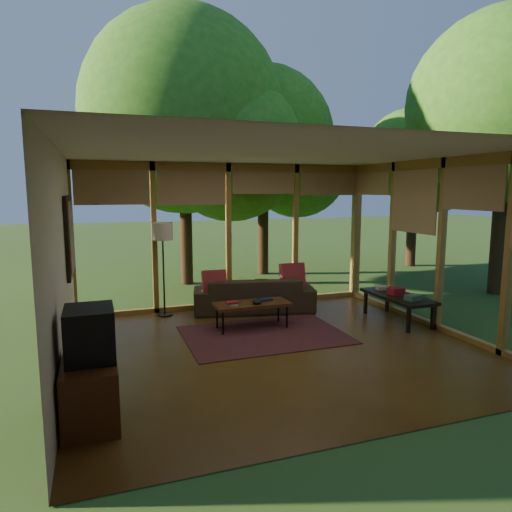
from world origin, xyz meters
name	(u,v)px	position (x,y,z in m)	size (l,w,h in m)	color
floor	(278,348)	(0.00, 0.00, 0.00)	(5.50, 5.50, 0.00)	brown
ceiling	(280,152)	(0.00, 0.00, 2.70)	(5.50, 5.50, 0.00)	white
wall_left	(61,264)	(-2.75, 0.00, 1.35)	(0.04, 5.00, 2.70)	beige
wall_front	(389,291)	(0.00, -2.50, 1.35)	(5.50, 0.04, 2.70)	beige
window_wall_back	(229,236)	(0.00, 2.50, 1.35)	(5.50, 0.12, 2.70)	olive
window_wall_right	(441,245)	(2.75, 0.00, 1.35)	(0.12, 5.00, 2.70)	olive
exterior_lawn	(399,252)	(8.00, 8.00, -0.01)	(40.00, 40.00, 0.00)	#31541F
tree_nw	(183,113)	(-0.35, 4.96, 3.95)	(4.59, 4.59, 6.25)	#372414
tree_ne	(262,138)	(1.82, 5.62, 3.54)	(3.66, 3.66, 5.37)	#372414
tree_se	(504,108)	(5.59, 1.66, 3.87)	(3.88, 3.88, 5.82)	#372414
tree_far	(410,156)	(6.19, 5.34, 3.16)	(2.63, 2.63, 4.50)	#372414
rug	(264,335)	(0.01, 0.60, 0.01)	(2.41, 1.71, 0.01)	maroon
sofa	(254,294)	(0.33, 2.00, 0.32)	(2.17, 0.85, 0.63)	#362A1B
pillow_left	(214,283)	(-0.42, 1.95, 0.59)	(0.42, 0.14, 0.42)	maroon
pillow_right	(292,276)	(1.08, 1.95, 0.61)	(0.46, 0.15, 0.46)	maroon
ct_book_lower	(232,304)	(-0.40, 0.93, 0.44)	(0.18, 0.14, 0.03)	#AEA69E
ct_book_upper	(232,302)	(-0.40, 0.93, 0.47)	(0.19, 0.14, 0.03)	maroon
ct_book_side	(265,299)	(0.20, 1.06, 0.44)	(0.21, 0.16, 0.03)	black
ct_bowl	(257,302)	(0.00, 0.88, 0.46)	(0.16, 0.16, 0.07)	black
media_cabinet	(91,388)	(-2.47, -1.25, 0.30)	(0.50, 1.00, 0.60)	#532B16
television	(90,333)	(-2.45, -1.25, 0.85)	(0.45, 0.55, 0.50)	black
console_book_a	(413,298)	(2.40, 0.16, 0.50)	(0.24, 0.17, 0.09)	#39634F
console_book_b	(396,291)	(2.40, 0.61, 0.51)	(0.25, 0.18, 0.11)	maroon
console_book_c	(382,288)	(2.40, 1.01, 0.48)	(0.20, 0.15, 0.05)	#AEA69E
floor_lamp	(163,237)	(-1.27, 2.22, 1.41)	(0.36, 0.36, 1.65)	black
coffee_table	(252,305)	(-0.05, 0.98, 0.39)	(1.20, 0.50, 0.43)	#532B16
side_console	(398,297)	(2.40, 0.56, 0.41)	(0.60, 1.40, 0.46)	black
wall_painting	(70,235)	(-2.71, 1.40, 1.55)	(0.06, 1.35, 1.15)	black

